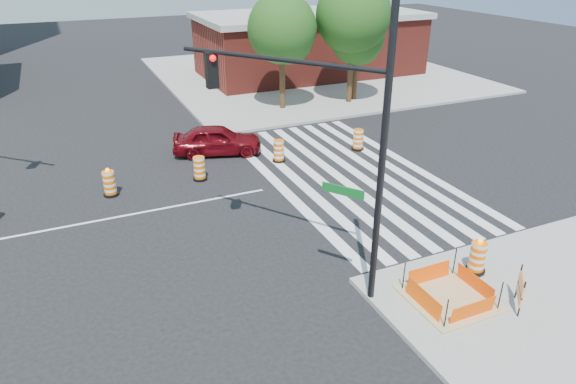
# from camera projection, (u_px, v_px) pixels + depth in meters

# --- Properties ---
(ground) EXTENTS (120.00, 120.00, 0.00)m
(ground) POSITION_uv_depth(u_px,v_px,m) (81.00, 224.00, 18.37)
(ground) COLOR black
(ground) RESTS_ON ground
(sidewalk_ne) EXTENTS (22.00, 22.00, 0.15)m
(sidewalk_ne) POSITION_uv_depth(u_px,v_px,m) (309.00, 74.00, 39.78)
(sidewalk_ne) COLOR gray
(sidewalk_ne) RESTS_ON ground
(crosswalk_east) EXTENTS (6.75, 13.50, 0.01)m
(crosswalk_east) POSITION_uv_depth(u_px,v_px,m) (347.00, 174.00, 22.40)
(crosswalk_east) COLOR silver
(crosswalk_east) RESTS_ON ground
(lane_centerline) EXTENTS (14.00, 0.12, 0.01)m
(lane_centerline) POSITION_uv_depth(u_px,v_px,m) (81.00, 224.00, 18.37)
(lane_centerline) COLOR silver
(lane_centerline) RESTS_ON ground
(excavation_pit) EXTENTS (2.20, 2.20, 0.90)m
(excavation_pit) POSITION_uv_depth(u_px,v_px,m) (449.00, 297.00, 14.18)
(excavation_pit) COLOR tan
(excavation_pit) RESTS_ON ground
(brick_storefront) EXTENTS (16.50, 8.50, 4.60)m
(brick_storefront) POSITION_uv_depth(u_px,v_px,m) (310.00, 44.00, 38.81)
(brick_storefront) COLOR maroon
(brick_storefront) RESTS_ON ground
(red_coupe) EXTENTS (4.45, 2.80, 1.41)m
(red_coupe) POSITION_uv_depth(u_px,v_px,m) (217.00, 140.00, 24.32)
(red_coupe) COLOR #5C070E
(red_coupe) RESTS_ON ground
(signal_pole_se) EXTENTS (3.66, 5.04, 8.05)m
(signal_pole_se) POSITION_uv_depth(u_px,v_px,m) (322.00, 122.00, 13.05)
(signal_pole_se) COLOR black
(signal_pole_se) RESTS_ON ground
(pit_drum) EXTENTS (0.58, 0.58, 1.15)m
(pit_drum) POSITION_uv_depth(u_px,v_px,m) (477.00, 258.00, 15.21)
(pit_drum) COLOR black
(pit_drum) RESTS_ON ground
(barricade) EXTENTS (0.64, 0.73, 1.09)m
(barricade) POSITION_uv_depth(u_px,v_px,m) (520.00, 288.00, 13.66)
(barricade) COLOR #FF6705
(barricade) RESTS_ON ground
(tree_north_c) EXTENTS (3.98, 3.98, 6.76)m
(tree_north_c) POSITION_uv_depth(u_px,v_px,m) (283.00, 33.00, 29.31)
(tree_north_c) COLOR #382314
(tree_north_c) RESTS_ON ground
(tree_north_d) EXTENTS (4.44, 4.44, 7.55)m
(tree_north_d) POSITION_uv_depth(u_px,v_px,m) (353.00, 20.00, 30.30)
(tree_north_d) COLOR #382314
(tree_north_d) RESTS_ON ground
(tree_north_e) EXTENTS (3.34, 3.32, 5.64)m
(tree_north_e) POSITION_uv_depth(u_px,v_px,m) (357.00, 41.00, 31.37)
(tree_north_e) COLOR #382314
(tree_north_e) RESTS_ON ground
(median_drum_3) EXTENTS (0.60, 0.60, 1.18)m
(median_drum_3) POSITION_uv_depth(u_px,v_px,m) (110.00, 184.00, 20.29)
(median_drum_3) COLOR black
(median_drum_3) RESTS_ON ground
(median_drum_4) EXTENTS (0.60, 0.60, 1.02)m
(median_drum_4) POSITION_uv_depth(u_px,v_px,m) (200.00, 169.00, 21.67)
(median_drum_4) COLOR black
(median_drum_4) RESTS_ON ground
(median_drum_5) EXTENTS (0.60, 0.60, 1.02)m
(median_drum_5) POSITION_uv_depth(u_px,v_px,m) (279.00, 152.00, 23.53)
(median_drum_5) COLOR black
(median_drum_5) RESTS_ON ground
(median_drum_6) EXTENTS (0.60, 0.60, 1.02)m
(median_drum_6) POSITION_uv_depth(u_px,v_px,m) (358.00, 140.00, 24.91)
(median_drum_6) COLOR black
(median_drum_6) RESTS_ON ground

